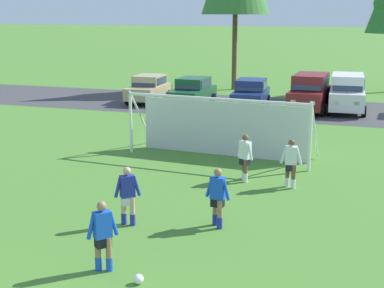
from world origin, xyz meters
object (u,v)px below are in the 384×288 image
(player_striker_near, at_px, (245,158))
(player_winger_left, at_px, (128,196))
(parked_car_slot_left, at_px, (193,92))
(parked_car_slot_center, at_px, (310,92))
(player_midfield_center, at_px, (291,164))
(parked_car_slot_center_right, at_px, (347,93))
(player_winger_right, at_px, (103,236))
(parked_car_slot_far_left, at_px, (149,89))
(soccer_goal, at_px, (221,125))
(player_defender_far, at_px, (218,198))
(soccer_ball, at_px, (139,279))
(parked_car_slot_center_left, at_px, (251,93))

(player_striker_near, distance_m, player_winger_left, 5.35)
(player_striker_near, height_order, parked_car_slot_left, parked_car_slot_left)
(parked_car_slot_center, bearing_deg, player_midfield_center, -85.35)
(player_midfield_center, xyz_separation_m, parked_car_slot_center_right, (0.84, 15.39, 0.29))
(parked_car_slot_center, xyz_separation_m, parked_car_slot_center_right, (2.05, 0.50, 0.00))
(player_winger_right, distance_m, parked_car_slot_center, 22.37)
(player_striker_near, relative_size, player_winger_left, 1.00)
(parked_car_slot_far_left, bearing_deg, soccer_goal, -55.37)
(soccer_goal, relative_size, parked_car_slot_left, 1.77)
(player_midfield_center, height_order, parked_car_slot_center, parked_car_slot_center)
(player_winger_left, bearing_deg, player_winger_right, -76.31)
(player_defender_far, relative_size, parked_car_slot_center_right, 0.35)
(soccer_ball, distance_m, soccer_goal, 11.08)
(parked_car_slot_left, xyz_separation_m, parked_car_slot_center, (7.08, 0.31, 0.24))
(parked_car_slot_center, bearing_deg, parked_car_slot_left, -177.47)
(parked_car_slot_far_left, relative_size, parked_car_slot_center_left, 0.99)
(soccer_ball, height_order, player_striker_near, player_striker_near)
(parked_car_slot_far_left, xyz_separation_m, parked_car_slot_center, (10.18, -0.08, 0.24))
(soccer_goal, relative_size, player_winger_right, 4.59)
(parked_car_slot_far_left, bearing_deg, soccer_ball, -67.56)
(parked_car_slot_center_left, height_order, parked_car_slot_center_right, parked_car_slot_center_right)
(player_winger_right, relative_size, parked_car_slot_center_right, 0.35)
(player_midfield_center, relative_size, parked_car_slot_left, 0.39)
(player_midfield_center, bearing_deg, soccer_ball, -104.63)
(soccer_goal, xyz_separation_m, parked_car_slot_center_right, (4.11, 12.18, -0.18))
(player_midfield_center, height_order, parked_car_slot_far_left, parked_car_slot_far_left)
(soccer_goal, bearing_deg, parked_car_slot_far_left, 124.63)
(soccer_goal, bearing_deg, player_winger_right, -88.63)
(soccer_ball, height_order, parked_car_slot_far_left, parked_car_slot_far_left)
(player_midfield_center, distance_m, parked_car_slot_far_left, 18.81)
(soccer_ball, xyz_separation_m, player_defender_far, (0.69, 3.66, 0.71))
(parked_car_slot_left, relative_size, parked_car_slot_center_right, 0.90)
(parked_car_slot_center_left, relative_size, parked_car_slot_center_right, 0.92)
(parked_car_slot_center_right, bearing_deg, parked_car_slot_far_left, -178.03)
(player_striker_near, height_order, player_midfield_center, same)
(soccer_goal, height_order, parked_car_slot_left, soccer_goal)
(parked_car_slot_center_left, height_order, parked_car_slot_center, parked_car_slot_center)
(player_winger_left, xyz_separation_m, parked_car_slot_center_right, (4.51, 20.10, 0.29))
(parked_car_slot_center_left, bearing_deg, parked_car_slot_far_left, 179.43)
(parked_car_slot_center_right, bearing_deg, parked_car_slot_center, -166.29)
(soccer_goal, xyz_separation_m, player_winger_left, (-0.40, -7.92, -0.47))
(parked_car_slot_center, height_order, parked_car_slot_center_right, same)
(player_winger_right, bearing_deg, player_winger_left, 103.69)
(player_winger_right, relative_size, parked_car_slot_center, 0.35)
(soccer_ball, relative_size, parked_car_slot_left, 0.05)
(soccer_goal, distance_m, player_defender_far, 7.55)
(soccer_goal, height_order, parked_car_slot_center_right, soccer_goal)
(parked_car_slot_left, height_order, parked_car_slot_center_right, parked_car_slot_center_right)
(soccer_ball, bearing_deg, player_winger_left, 118.67)
(player_midfield_center, xyz_separation_m, parked_car_slot_far_left, (-11.39, 14.97, 0.05))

